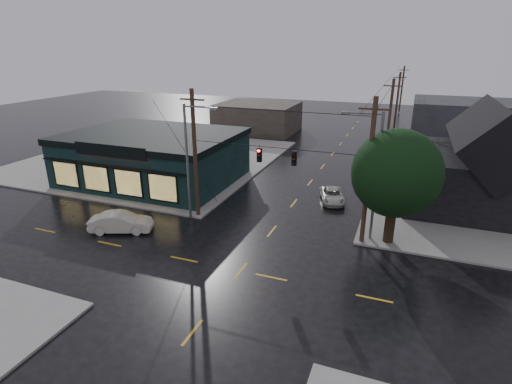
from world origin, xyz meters
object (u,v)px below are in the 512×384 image
at_px(corner_tree, 396,174).
at_px(utility_pole_nw, 198,216).
at_px(suv_silver, 332,196).
at_px(sedan_cream, 121,222).
at_px(utility_pole_ne, 361,243).

relative_size(corner_tree, utility_pole_nw, 0.79).
bearing_deg(suv_silver, utility_pole_nw, -160.54).
relative_size(utility_pole_nw, suv_silver, 2.48).
bearing_deg(sedan_cream, suv_silver, -71.14).
xyz_separation_m(corner_tree, suv_silver, (-5.17, 6.50, -4.57)).
xyz_separation_m(utility_pole_ne, suv_silver, (-3.44, 7.11, 0.57)).
height_order(corner_tree, utility_pole_nw, corner_tree).
xyz_separation_m(corner_tree, sedan_cream, (-18.70, -5.18, -4.39)).
bearing_deg(sedan_cream, utility_pole_nw, -62.95).
xyz_separation_m(sedan_cream, suv_silver, (13.54, 11.68, -0.18)).
relative_size(utility_pole_ne, sedan_cream, 2.24).
distance_m(sedan_cream, suv_silver, 17.88).
bearing_deg(utility_pole_ne, suv_silver, 115.78).
bearing_deg(corner_tree, utility_pole_ne, -160.52).
height_order(utility_pole_nw, sedan_cream, utility_pole_nw).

